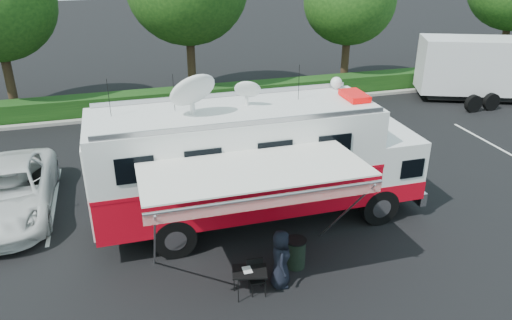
{
  "coord_description": "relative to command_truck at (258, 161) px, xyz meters",
  "views": [
    {
      "loc": [
        -3.96,
        -13.26,
        8.52
      ],
      "look_at": [
        0.0,
        0.5,
        1.9
      ],
      "focal_mm": 35.0,
      "sensor_mm": 36.0,
      "label": 1
    }
  ],
  "objects": [
    {
      "name": "back_border",
      "position": [
        1.23,
        12.9,
        2.92
      ],
      "size": [
        60.0,
        6.14,
        8.87
      ],
      "color": "#9E998E",
      "rests_on": "ground_plane"
    },
    {
      "name": "trash_bin",
      "position": [
        0.33,
        -2.62,
        -1.65
      ],
      "size": [
        0.58,
        0.58,
        0.86
      ],
      "color": "black",
      "rests_on": "ground_plane"
    },
    {
      "name": "ground_plane",
      "position": [
        0.09,
        0.0,
        -2.09
      ],
      "size": [
        120.0,
        120.0,
        0.0
      ],
      "primitive_type": "plane",
      "color": "black",
      "rests_on": "ground"
    },
    {
      "name": "person",
      "position": [
        -0.34,
        -3.27,
        -2.09
      ],
      "size": [
        0.7,
        0.9,
        1.64
      ],
      "primitive_type": "imported",
      "rotation": [
        0.0,
        0.0,
        1.33
      ],
      "color": "black",
      "rests_on": "ground_plane"
    },
    {
      "name": "command_truck",
      "position": [
        0.0,
        0.0,
        0.0
      ],
      "size": [
        10.15,
        2.79,
        4.88
      ],
      "color": "black",
      "rests_on": "ground_plane"
    },
    {
      "name": "white_suv",
      "position": [
        -7.66,
        2.64,
        -2.09
      ],
      "size": [
        2.71,
        5.84,
        1.62
      ],
      "primitive_type": "imported",
      "rotation": [
        0.0,
        0.0,
        0.0
      ],
      "color": "silver",
      "rests_on": "ground_plane"
    },
    {
      "name": "stall_lines",
      "position": [
        -0.41,
        3.0,
        -2.08
      ],
      "size": [
        24.12,
        5.5,
        0.01
      ],
      "color": "silver",
      "rests_on": "ground_plane"
    },
    {
      "name": "awning",
      "position": [
        -0.91,
        -2.9,
        1.06
      ],
      "size": [
        5.54,
        2.85,
        3.34
      ],
      "color": "silver",
      "rests_on": "ground_plane"
    },
    {
      "name": "folding_table",
      "position": [
        -1.2,
        -3.41,
        -1.4
      ],
      "size": [
        0.98,
        0.79,
        0.74
      ],
      "color": "black",
      "rests_on": "ground_plane"
    },
    {
      "name": "folding_chair",
      "position": [
        -1.0,
        -3.28,
        -1.56
      ],
      "size": [
        0.44,
        0.46,
        0.9
      ],
      "color": "black",
      "rests_on": "ground_plane"
    }
  ]
}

